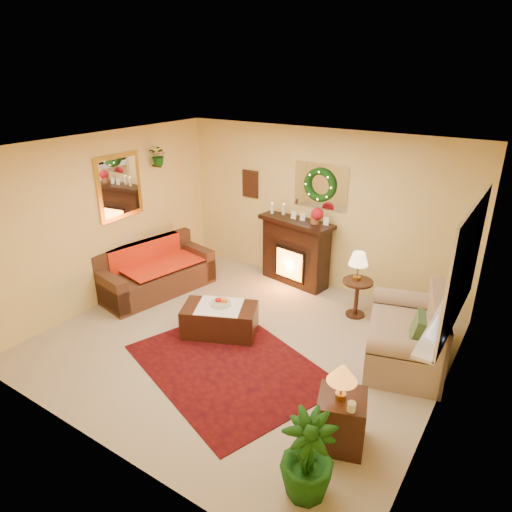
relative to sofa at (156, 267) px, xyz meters
The scene contains 31 objects.
floor 2.14m from the sofa, 13.22° to the right, with size 5.00×5.00×0.00m, color beige.
ceiling 3.02m from the sofa, 13.22° to the right, with size 5.00×5.00×0.00m, color white.
wall_back 2.84m from the sofa, 40.96° to the left, with size 5.00×5.00×0.00m, color #EFD88C.
wall_front 3.52m from the sofa, 53.22° to the right, with size 5.00×5.00×0.00m, color #EFD88C.
wall_left 1.09m from the sofa, 133.82° to the right, with size 4.50×4.50×0.00m, color #EFD88C.
wall_right 4.65m from the sofa, ahead, with size 4.50×4.50×0.00m, color #EFD88C.
area_rug 2.46m from the sofa, 24.48° to the right, with size 2.36×1.77×0.01m, color #431A10.
sofa is the anchor object (origin of this frame).
red_throw 0.15m from the sofa, 94.03° to the left, with size 0.83×1.35×0.02m, color red.
fireplace 2.34m from the sofa, 41.98° to the left, with size 1.16×0.37×1.07m, color black.
poinsettia 2.75m from the sofa, 36.10° to the left, with size 0.20×0.20×0.20m, color #B0121F.
mantel_candle_a 2.16m from the sofa, 49.79° to the left, with size 0.06×0.06×0.17m, color beige.
mantel_candle_b 2.31m from the sofa, 46.69° to the left, with size 0.06×0.06×0.17m, color white.
mantel_mirror 2.97m from the sofa, 40.64° to the left, with size 0.92×0.02×0.72m, color white.
wreath 2.96m from the sofa, 39.98° to the left, with size 0.55×0.55×0.11m, color #194719.
wall_art 2.19m from the sofa, 68.49° to the left, with size 0.32×0.03×0.48m, color #381E11.
gold_mirror 1.40m from the sofa, 157.83° to the right, with size 0.03×0.84×1.00m, color gold.
hanging_plant 1.67m from the sofa, 117.73° to the left, with size 0.33×0.28×0.36m, color #194719.
loveseat 3.98m from the sofa, ahead, with size 0.87×1.51×0.87m, color gray.
window_frame 4.66m from the sofa, ahead, with size 0.03×1.86×1.36m, color white.
window_glass 4.65m from the sofa, ahead, with size 0.02×1.70×1.22m, color black.
window_sill 4.44m from the sofa, ahead, with size 0.22×1.86×0.04m, color white.
mini_tree 4.49m from the sofa, ahead, with size 0.19×0.19×0.28m, color silver.
sill_plant 4.55m from the sofa, ahead, with size 0.27×0.21×0.48m, color #1F4323.
side_table_round 3.23m from the sofa, 19.02° to the left, with size 0.44×0.44×0.58m, color #421E0E.
lamp_cream 3.23m from the sofa, 19.63° to the left, with size 0.28×0.28×0.44m, color #FFDF98.
end_table_square 4.12m from the sofa, 20.04° to the right, with size 0.46×0.46×0.56m, color black.
lamp_tiffany 4.13m from the sofa, 20.47° to the right, with size 0.29×0.29×0.42m, color #FFAF3A.
coffee_table 1.73m from the sofa, 15.50° to the right, with size 1.01×0.55×0.42m, color black.
fruit_bowl 1.71m from the sofa, 14.34° to the right, with size 0.27×0.27×0.06m, color beige.
floor_palm 4.39m from the sofa, 28.66° to the right, with size 1.42×1.42×2.53m, color #144C16.
Camera 1 is at (3.04, -4.29, 3.49)m, focal length 32.00 mm.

